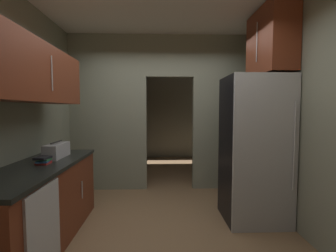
{
  "coord_description": "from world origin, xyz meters",
  "views": [
    {
      "loc": [
        -0.01,
        -2.8,
        1.47
      ],
      "look_at": [
        0.12,
        0.9,
        1.21
      ],
      "focal_mm": 25.44,
      "sensor_mm": 36.0,
      "label": 1
    }
  ],
  "objects_px": {
    "boombox": "(56,151)",
    "book_stack": "(43,160)",
    "refrigerator": "(254,149)",
    "dishwasher": "(44,235)"
  },
  "relations": [
    {
      "from": "refrigerator",
      "to": "dishwasher",
      "type": "distance_m",
      "value": 2.53
    },
    {
      "from": "dishwasher",
      "to": "boombox",
      "type": "relative_size",
      "value": 1.9
    },
    {
      "from": "dishwasher",
      "to": "boombox",
      "type": "height_order",
      "value": "boombox"
    },
    {
      "from": "boombox",
      "to": "book_stack",
      "type": "height_order",
      "value": "boombox"
    },
    {
      "from": "dishwasher",
      "to": "book_stack",
      "type": "bearing_deg",
      "value": 114.9
    },
    {
      "from": "boombox",
      "to": "dishwasher",
      "type": "bearing_deg",
      "value": -73.16
    },
    {
      "from": "dishwasher",
      "to": "book_stack",
      "type": "height_order",
      "value": "book_stack"
    },
    {
      "from": "boombox",
      "to": "book_stack",
      "type": "distance_m",
      "value": 0.36
    },
    {
      "from": "refrigerator",
      "to": "book_stack",
      "type": "height_order",
      "value": "refrigerator"
    },
    {
      "from": "dishwasher",
      "to": "refrigerator",
      "type": "bearing_deg",
      "value": 25.9
    }
  ]
}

